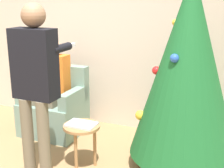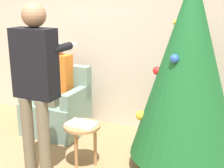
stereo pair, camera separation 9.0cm
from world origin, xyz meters
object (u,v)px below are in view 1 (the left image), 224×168
(christmas_tree, at_px, (187,67))
(armchair, at_px, (55,109))
(person_standing, at_px, (35,77))
(person_seated, at_px, (53,83))
(side_stool, at_px, (82,132))

(christmas_tree, relative_size, armchair, 2.30)
(armchair, height_order, person_standing, person_standing)
(person_seated, bearing_deg, christmas_tree, -7.52)
(christmas_tree, height_order, armchair, christmas_tree)
(person_seated, relative_size, person_standing, 0.72)
(side_stool, bearing_deg, person_standing, -134.53)
(armchair, xyz_separation_m, person_standing, (0.46, -1.00, 0.74))
(person_seated, bearing_deg, person_standing, -64.58)
(christmas_tree, distance_m, side_stool, 1.30)
(armchair, distance_m, person_seated, 0.37)
(armchair, xyz_separation_m, side_stool, (0.78, -0.68, 0.08))
(person_seated, bearing_deg, armchair, 90.00)
(person_seated, relative_size, side_stool, 2.59)
(christmas_tree, distance_m, person_standing, 1.51)
(armchair, relative_size, side_stool, 1.84)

